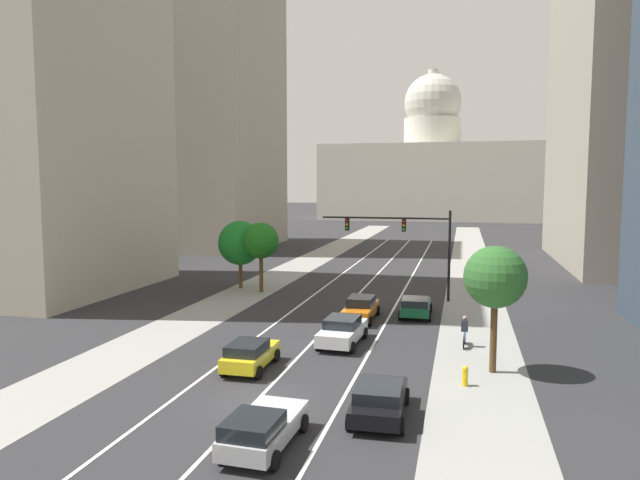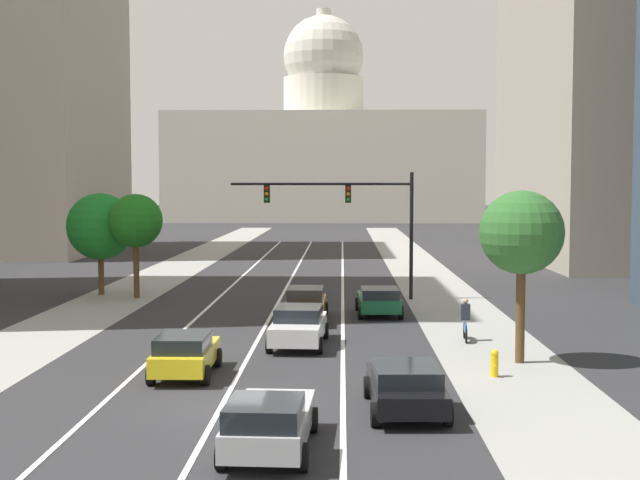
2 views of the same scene
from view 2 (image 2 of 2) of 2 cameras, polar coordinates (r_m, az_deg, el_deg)
name	(u,v)px [view 2 (image 2 of 2)]	position (r m, az deg, el deg)	size (l,w,h in m)	color
ground_plane	(297,268)	(63.95, -1.55, -1.90)	(400.00, 400.00, 0.00)	#2B2B2D
sidewalk_left	(163,275)	(60.19, -10.49, -2.30)	(4.41, 130.00, 0.01)	gray
sidewalk_right	(424,275)	(59.16, 7.01, -2.37)	(4.41, 130.00, 0.01)	gray
lane_stripe_left	(224,293)	(49.43, -6.48, -3.56)	(0.16, 90.00, 0.01)	white
lane_stripe_center	(283,293)	(49.07, -2.49, -3.59)	(0.16, 90.00, 0.01)	white
lane_stripe_right	(343,293)	(48.95, 1.53, -3.61)	(0.16, 90.00, 0.01)	white
office_tower_far_right	(633,7)	(76.78, 20.31, 14.48)	(17.71, 29.05, 41.72)	#9E9384
capitol_building	(323,155)	(152.99, 0.23, 5.73)	(53.49, 28.11, 37.50)	beige
car_black	(406,386)	(23.77, 5.78, -9.74)	(2.23, 4.46, 1.35)	black
car_green	(379,300)	(40.77, 3.97, -4.05)	(2.20, 4.15, 1.41)	#14512D
car_silver	(269,422)	(20.20, -3.45, -12.10)	(2.16, 4.41, 1.44)	#B2B5BA
car_orange	(305,304)	(39.13, -0.98, -4.32)	(2.03, 4.74, 1.53)	orange
car_yellow	(185,353)	(28.24, -9.06, -7.53)	(1.97, 4.04, 1.44)	yellow
car_white	(299,325)	(33.16, -1.44, -5.76)	(2.28, 4.78, 1.53)	silver
traffic_signal_mast	(353,208)	(46.18, 2.24, 2.16)	(9.96, 0.39, 6.95)	black
fire_hydrant	(495,363)	(28.44, 11.66, -8.10)	(0.26, 0.35, 0.91)	yellow
cyclist	(465,320)	(34.59, 9.75, -5.32)	(0.38, 1.70, 1.72)	black
street_tree_near_left	(136,221)	(47.74, -12.29, 1.24)	(2.96, 2.96, 5.78)	#51381E
street_tree_mid_left	(100,227)	(49.64, -14.56, 0.88)	(3.79, 3.79, 5.81)	#51381E
street_tree_mid_right	(522,233)	(30.33, 13.40, 0.43)	(2.94, 2.94, 6.08)	#51381E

